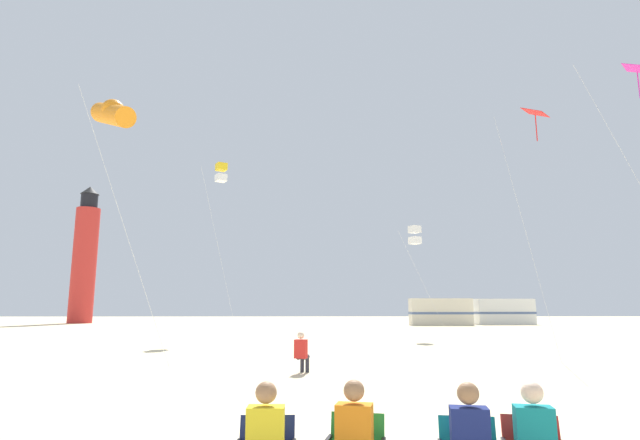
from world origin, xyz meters
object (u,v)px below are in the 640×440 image
object	(u,v)px
kite_diamond_magenta	(638,80)
rv_van_white	(503,312)
kite_box_white	(415,235)
kite_flyer_standing	(302,351)
kite_box_gold	(221,173)
kite_diamond_scarlet	(534,122)
lighthouse_distant	(85,258)
rv_van_cream	(440,312)
kite_tube_orange	(113,114)

from	to	relation	value
kite_diamond_magenta	rv_van_white	bearing A→B (deg)	76.60
kite_box_white	rv_van_white	world-z (taller)	kite_box_white
kite_flyer_standing	kite_box_gold	world-z (taller)	kite_box_gold
kite_diamond_scarlet	lighthouse_distant	size ratio (longest dim) A/B	0.58
kite_diamond_scarlet	rv_van_cream	world-z (taller)	kite_diamond_scarlet
kite_diamond_magenta	kite_diamond_scarlet	distance (m)	3.85
kite_tube_orange	rv_van_cream	world-z (taller)	kite_tube_orange
kite_box_gold	kite_diamond_scarlet	size ratio (longest dim) A/B	1.08
kite_box_gold	rv_van_white	bearing A→B (deg)	44.01
kite_diamond_scarlet	lighthouse_distant	bearing A→B (deg)	130.46
kite_box_gold	kite_tube_orange	xyz separation A→B (m)	(-1.22, -13.77, -1.71)
kite_tube_orange	rv_van_white	size ratio (longest dim) A/B	1.37
kite_diamond_magenta	rv_van_white	world-z (taller)	kite_diamond_magenta
kite_diamond_magenta	kite_flyer_standing	bearing A→B (deg)	-167.74
kite_diamond_magenta	rv_van_cream	xyz separation A→B (m)	(1.57, 36.38, -8.94)
kite_box_white	rv_van_white	distance (m)	29.84
kite_box_white	lighthouse_distant	distance (m)	46.02
kite_tube_orange	rv_van_cream	size ratio (longest dim) A/B	1.38
kite_box_gold	kite_flyer_standing	bearing A→B (deg)	-71.02
kite_box_white	kite_flyer_standing	bearing A→B (deg)	-112.87
kite_flyer_standing	rv_van_cream	bearing A→B (deg)	-90.88
kite_box_white	rv_van_cream	bearing A→B (deg)	72.22
kite_flyer_standing	rv_van_cream	size ratio (longest dim) A/B	0.18
kite_flyer_standing	rv_van_cream	distance (m)	41.61
kite_box_white	lighthouse_distant	world-z (taller)	lighthouse_distant
kite_flyer_standing	kite_box_gold	distance (m)	18.68
kite_flyer_standing	kite_tube_orange	bearing A→B (deg)	6.03
kite_box_gold	lighthouse_distant	world-z (taller)	lighthouse_distant
kite_tube_orange	kite_box_white	world-z (taller)	kite_tube_orange
kite_diamond_magenta	rv_van_cream	world-z (taller)	kite_diamond_magenta
kite_flyer_standing	kite_diamond_magenta	size ratio (longest dim) A/B	0.11
rv_van_cream	kite_diamond_scarlet	bearing A→B (deg)	-96.12
kite_diamond_scarlet	rv_van_white	xyz separation A→B (m)	(12.60, 37.22, -7.79)
kite_flyer_standing	rv_van_white	bearing A→B (deg)	-98.75
kite_tube_orange	kite_flyer_standing	bearing A→B (deg)	-13.01
kite_diamond_scarlet	rv_van_white	distance (m)	40.06
kite_flyer_standing	kite_tube_orange	world-z (taller)	kite_tube_orange
lighthouse_distant	rv_van_cream	xyz separation A→B (m)	(41.46, -7.86, -6.45)
kite_box_gold	kite_box_white	xyz separation A→B (m)	(12.03, 0.82, -3.72)
kite_diamond_magenta	kite_box_white	size ratio (longest dim) A/B	1.60
kite_box_white	rv_van_white	bearing A→B (deg)	59.30
lighthouse_distant	kite_flyer_standing	bearing A→B (deg)	-59.84
kite_flyer_standing	lighthouse_distant	distance (m)	54.81
kite_flyer_standing	kite_box_white	bearing A→B (deg)	-93.83
kite_tube_orange	kite_diamond_scarlet	bearing A→B (deg)	9.71
kite_flyer_standing	rv_van_white	xyz separation A→B (m)	(21.81, 41.40, 0.78)
kite_flyer_standing	kite_diamond_scarlet	bearing A→B (deg)	-136.58
kite_diamond_scarlet	kite_box_white	xyz separation A→B (m)	(-2.43, 11.91, -2.87)
kite_diamond_magenta	kite_box_gold	distance (m)	21.81
kite_tube_orange	kite_box_white	xyz separation A→B (m)	(13.25, 14.59, -2.01)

